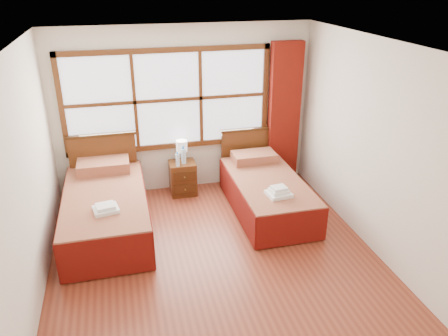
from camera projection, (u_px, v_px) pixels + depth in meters
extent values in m
plane|color=brown|center=(218.00, 265.00, 5.32)|extent=(4.50, 4.50, 0.00)
plane|color=white|center=(217.00, 47.00, 4.25)|extent=(4.50, 4.50, 0.00)
plane|color=silver|center=(185.00, 111.00, 6.78)|extent=(4.00, 0.00, 4.00)
plane|color=silver|center=(23.00, 189.00, 4.35)|extent=(0.00, 4.50, 4.50)
plane|color=silver|center=(380.00, 152.00, 5.23)|extent=(0.00, 4.50, 4.50)
cube|color=white|center=(168.00, 100.00, 6.62)|extent=(3.00, 0.02, 1.40)
cube|color=#542B12|center=(171.00, 146.00, 6.90)|extent=(3.16, 0.06, 0.08)
cube|color=#542B12|center=(166.00, 50.00, 6.29)|extent=(3.16, 0.06, 0.08)
cube|color=#542B12|center=(61.00, 107.00, 6.26)|extent=(0.08, 0.06, 1.56)
cube|color=#542B12|center=(265.00, 94.00, 6.94)|extent=(0.08, 0.06, 1.56)
cube|color=#542B12|center=(135.00, 102.00, 6.49)|extent=(0.05, 0.05, 1.40)
cube|color=#542B12|center=(201.00, 98.00, 6.71)|extent=(0.05, 0.05, 1.40)
cube|color=#542B12|center=(168.00, 100.00, 6.60)|extent=(3.00, 0.05, 0.05)
cube|color=maroon|center=(284.00, 114.00, 7.06)|extent=(0.50, 0.16, 2.30)
cube|color=#39200C|center=(108.00, 221.00, 5.97)|extent=(0.95, 1.91, 0.31)
cube|color=maroon|center=(105.00, 203.00, 5.86)|extent=(1.07, 2.11, 0.26)
cube|color=#67110A|center=(65.00, 218.00, 5.80)|extent=(0.03, 2.11, 0.53)
cube|color=#67110A|center=(146.00, 208.00, 6.04)|extent=(0.03, 2.11, 0.53)
cube|color=#67110A|center=(107.00, 258.00, 4.99)|extent=(1.07, 0.03, 0.53)
cube|color=maroon|center=(104.00, 166.00, 6.45)|extent=(0.75, 0.44, 0.17)
cube|color=#542B12|center=(105.00, 168.00, 6.72)|extent=(1.00, 0.06, 1.04)
cube|color=#39200C|center=(101.00, 135.00, 6.50)|extent=(1.04, 0.08, 0.04)
cube|color=#39200C|center=(267.00, 202.00, 6.49)|extent=(0.86, 1.72, 0.28)
cube|color=maroon|center=(268.00, 187.00, 6.38)|extent=(0.96, 1.90, 0.23)
cube|color=#67110A|center=(236.00, 199.00, 6.34)|extent=(0.03, 1.90, 0.48)
cube|color=#67110A|center=(298.00, 192.00, 6.55)|extent=(0.03, 1.90, 0.48)
cube|color=#67110A|center=(292.00, 229.00, 5.60)|extent=(0.96, 0.03, 0.48)
cube|color=maroon|center=(254.00, 157.00, 6.92)|extent=(0.67, 0.39, 0.15)
cube|color=#542B12|center=(248.00, 157.00, 7.25)|extent=(0.90, 0.06, 0.93)
cube|color=#39200C|center=(248.00, 129.00, 7.05)|extent=(0.93, 0.08, 0.04)
cube|color=#542B12|center=(183.00, 178.00, 6.96)|extent=(0.40, 0.36, 0.54)
cube|color=#39200C|center=(185.00, 189.00, 6.83)|extent=(0.35, 0.02, 0.16)
cube|color=#39200C|center=(184.00, 177.00, 6.75)|extent=(0.35, 0.02, 0.16)
sphere|color=olive|center=(185.00, 190.00, 6.82)|extent=(0.03, 0.03, 0.03)
sphere|color=olive|center=(185.00, 177.00, 6.73)|extent=(0.03, 0.03, 0.03)
cube|color=white|center=(106.00, 209.00, 5.39)|extent=(0.34, 0.31, 0.05)
cube|color=white|center=(106.00, 206.00, 5.37)|extent=(0.26, 0.23, 0.04)
cube|color=white|center=(279.00, 194.00, 5.88)|extent=(0.34, 0.31, 0.05)
cube|color=white|center=(279.00, 191.00, 5.86)|extent=(0.26, 0.23, 0.04)
cube|color=white|center=(279.00, 188.00, 5.85)|extent=(0.21, 0.19, 0.04)
cylinder|color=gold|center=(182.00, 160.00, 6.90)|extent=(0.11, 0.11, 0.02)
cylinder|color=gold|center=(182.00, 155.00, 6.87)|extent=(0.02, 0.02, 0.15)
cylinder|color=white|center=(182.00, 146.00, 6.80)|extent=(0.18, 0.18, 0.18)
cylinder|color=#C2E5FA|center=(178.00, 160.00, 6.68)|extent=(0.06, 0.06, 0.20)
cylinder|color=blue|center=(177.00, 153.00, 6.64)|extent=(0.03, 0.03, 0.03)
cylinder|color=#C2E5FA|center=(184.00, 156.00, 6.77)|extent=(0.07, 0.07, 0.25)
cylinder|color=blue|center=(183.00, 148.00, 6.71)|extent=(0.04, 0.04, 0.03)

